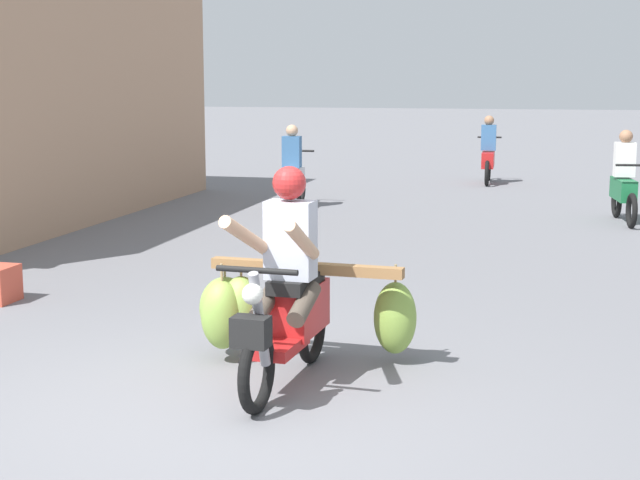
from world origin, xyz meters
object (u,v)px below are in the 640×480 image
object	(u,v)px
motorbike_main_loaded	(279,302)
motorbike_distant_ahead_right	(293,174)
motorbike_distant_far_ahead	(488,156)
motorbike_distant_ahead_left	(624,185)

from	to	relation	value
motorbike_main_loaded	motorbike_distant_ahead_right	distance (m)	9.15
motorbike_distant_ahead_right	motorbike_distant_far_ahead	size ratio (longest dim) A/B	1.00
motorbike_main_loaded	motorbike_distant_ahead_left	world-z (taller)	motorbike_main_loaded
motorbike_distant_ahead_right	motorbike_distant_far_ahead	xyz separation A→B (m)	(2.92, 4.55, 0.00)
motorbike_main_loaded	motorbike_distant_far_ahead	xyz separation A→B (m)	(0.57, 13.39, 0.03)
motorbike_distant_ahead_left	motorbike_distant_ahead_right	distance (m)	5.32
motorbike_distant_ahead_left	motorbike_distant_ahead_right	size ratio (longest dim) A/B	1.00
motorbike_main_loaded	motorbike_distant_far_ahead	size ratio (longest dim) A/B	1.09
motorbike_distant_ahead_left	motorbike_distant_far_ahead	xyz separation A→B (m)	(-2.39, 4.87, 0.00)
motorbike_distant_far_ahead	motorbike_main_loaded	bearing A→B (deg)	-92.44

